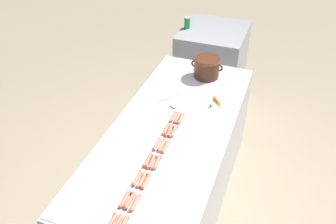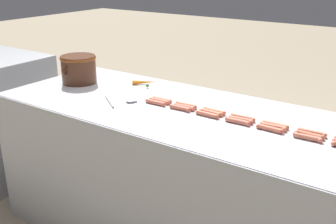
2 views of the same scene
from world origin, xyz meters
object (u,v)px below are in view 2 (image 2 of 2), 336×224
object	(u,v)px
hot_dog_5	(180,108)
hot_dog_8	(309,135)
hot_dog_11	(211,113)
hot_dog_17	(243,117)
hot_dog_13	(159,101)
hot_dog_19	(186,105)
hot_dog_9	(273,127)
hot_dog_10	(241,120)
hot_dog_18	(214,111)
hot_dog_1	(308,137)
hot_dog_15	(312,133)
hot_dog_4	(207,114)
hot_dog_6	(155,102)
bean_pot	(79,68)
hot_dog_3	(237,121)
hot_dog_12	(184,107)
hot_dog_20	(162,100)
serving_spoon	(124,101)
hot_dog_16	(275,125)
carrot	(145,82)

from	to	relation	value
hot_dog_5	hot_dog_8	size ratio (longest dim) A/B	1.00
hot_dog_11	hot_dog_17	xyz separation A→B (m)	(0.03, -0.18, 0.00)
hot_dog_13	hot_dog_19	xyz separation A→B (m)	(0.03, -0.17, 0.00)
hot_dog_9	hot_dog_10	world-z (taller)	same
hot_dog_10	hot_dog_18	distance (m)	0.18
hot_dog_1	hot_dog_13	distance (m)	0.89
hot_dog_15	hot_dog_17	world-z (taller)	same
hot_dog_8	hot_dog_13	distance (m)	0.89
hot_dog_5	hot_dog_4	bearing A→B (deg)	-91.11
hot_dog_6	bean_pot	xyz separation A→B (m)	(0.08, 0.71, 0.09)
hot_dog_3	hot_dog_5	size ratio (longest dim) A/B	1.00
hot_dog_8	hot_dog_13	bearing A→B (deg)	89.80
hot_dog_12	hot_dog_20	size ratio (longest dim) A/B	1.00
hot_dog_12	hot_dog_17	size ratio (longest dim) A/B	1.00
bean_pot	serving_spoon	size ratio (longest dim) A/B	1.27
hot_dog_3	hot_dog_5	distance (m)	0.36
hot_dog_5	hot_dog_6	xyz separation A→B (m)	(-0.00, 0.17, 0.00)
hot_dog_16	hot_dog_19	size ratio (longest dim) A/B	1.00
hot_dog_8	hot_dog_15	bearing A→B (deg)	-3.25
hot_dog_4	hot_dog_12	bearing A→B (deg)	79.02
hot_dog_5	hot_dog_9	xyz separation A→B (m)	(0.03, -0.54, 0.00)
hot_dog_4	hot_dog_15	distance (m)	0.55
hot_dog_6	hot_dog_16	world-z (taller)	same
hot_dog_6	hot_dog_15	distance (m)	0.90
hot_dog_1	hot_dog_6	xyz separation A→B (m)	(0.00, 0.89, 0.00)
hot_dog_13	hot_dog_15	size ratio (longest dim) A/B	1.00
hot_dog_10	hot_dog_11	xyz separation A→B (m)	(0.00, 0.18, 0.00)
hot_dog_1	hot_dog_4	world-z (taller)	same
hot_dog_6	hot_dog_19	distance (m)	0.19
hot_dog_19	hot_dog_8	bearing A→B (deg)	-92.52
hot_dog_6	hot_dog_10	size ratio (longest dim) A/B	1.00
hot_dog_6	hot_dog_13	bearing A→B (deg)	-5.29
hot_dog_9	hot_dog_18	size ratio (longest dim) A/B	1.00
hot_dog_9	hot_dog_12	xyz separation A→B (m)	(-0.00, 0.53, 0.00)
hot_dog_1	hot_dog_15	size ratio (longest dim) A/B	1.00
hot_dog_4	carrot	world-z (taller)	carrot
hot_dog_9	hot_dog_12	distance (m)	0.53
hot_dog_1	hot_dog_8	world-z (taller)	same
hot_dog_9	hot_dog_16	bearing A→B (deg)	1.47
hot_dog_4	hot_dog_11	size ratio (longest dim) A/B	1.00
hot_dog_10	hot_dog_3	bearing A→B (deg)	171.86
hot_dog_3	hot_dog_10	world-z (taller)	same
serving_spoon	hot_dog_1	bearing A→B (deg)	-86.14
hot_dog_4	hot_dog_11	distance (m)	0.04
hot_dog_1	carrot	size ratio (longest dim) A/B	0.96
hot_dog_16	carrot	world-z (taller)	carrot
hot_dog_9	bean_pot	distance (m)	1.42
hot_dog_6	hot_dog_18	world-z (taller)	same
hot_dog_1	carrot	distance (m)	1.23
hot_dog_12	hot_dog_20	bearing A→B (deg)	79.50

